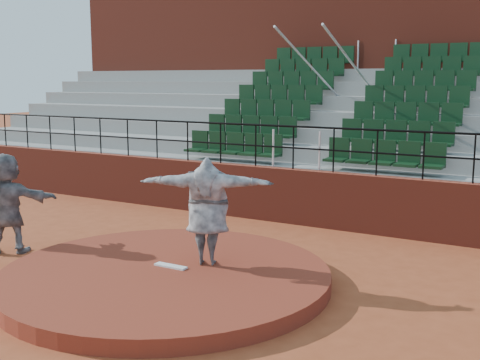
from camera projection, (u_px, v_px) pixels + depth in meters
name	position (u px, v px, depth m)	size (l,w,h in m)	color
ground	(166.00, 284.00, 10.07)	(90.00, 90.00, 0.00)	#9F4524
pitchers_mound	(166.00, 277.00, 10.05)	(5.50, 5.50, 0.25)	maroon
pitching_rubber	(171.00, 266.00, 10.15)	(0.60, 0.15, 0.03)	white
boundary_wall	(293.00, 196.00, 14.23)	(24.00, 0.30, 1.30)	maroon
wall_railing	(293.00, 138.00, 14.01)	(24.04, 0.05, 1.03)	black
seating_deck	(347.00, 148.00, 17.22)	(24.00, 5.97, 4.63)	gray
press_box_facade	(389.00, 74.00, 20.25)	(24.00, 3.00, 7.10)	maroon
pitcher	(207.00, 211.00, 10.20)	(2.27, 0.62, 1.85)	black
fielder	(7.00, 203.00, 11.72)	(1.84, 0.59, 1.99)	black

